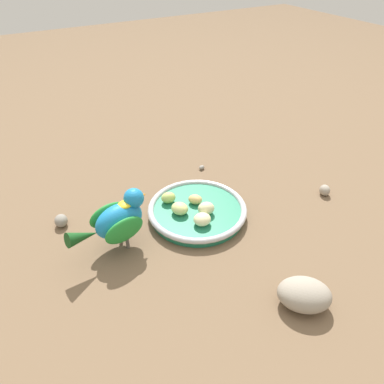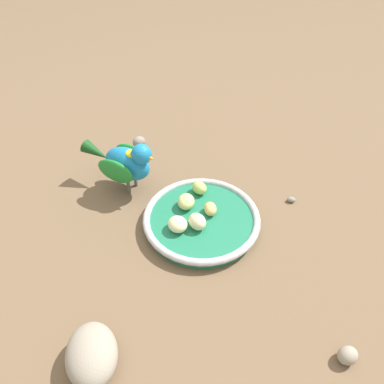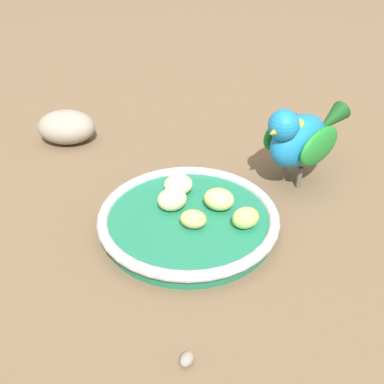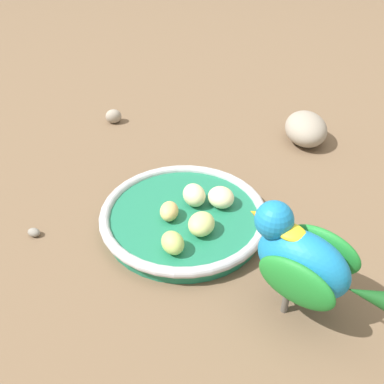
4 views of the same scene
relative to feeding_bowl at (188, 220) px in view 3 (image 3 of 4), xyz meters
name	(u,v)px [view 3 (image 3 of 4)]	position (x,y,z in m)	size (l,w,h in m)	color
ground_plane	(180,245)	(-0.03, -0.02, -0.01)	(4.00, 4.00, 0.00)	brown
feeding_bowl	(188,220)	(0.00, 0.00, 0.00)	(0.22, 0.22, 0.03)	#1E7251
apple_piece_0	(178,185)	(0.02, 0.05, 0.02)	(0.04, 0.03, 0.03)	beige
apple_piece_1	(219,199)	(0.04, -0.01, 0.02)	(0.04, 0.03, 0.03)	#C6D17A
apple_piece_2	(246,218)	(0.04, -0.05, 0.02)	(0.03, 0.03, 0.03)	#B2CC66
apple_piece_3	(172,199)	(-0.01, 0.02, 0.02)	(0.04, 0.03, 0.03)	beige
apple_piece_4	(194,220)	(-0.01, -0.02, 0.02)	(0.03, 0.02, 0.02)	tan
parrot	(300,137)	(0.18, 0.01, 0.06)	(0.17, 0.09, 0.12)	#59544C
rock_large	(67,127)	(-0.04, 0.29, 0.01)	(0.09, 0.07, 0.05)	gray
pebble_1	(187,359)	(-0.11, -0.16, -0.01)	(0.02, 0.01, 0.01)	gray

